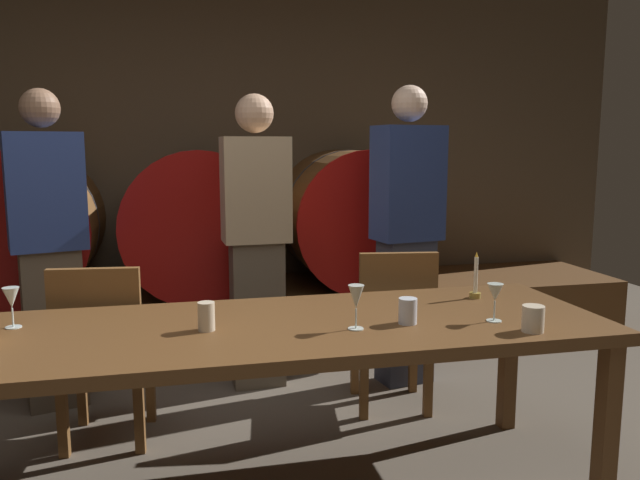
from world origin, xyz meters
name	(u,v)px	position (x,y,z in m)	size (l,w,h in m)	color
back_wall	(191,160)	(0.00, 2.88, 1.30)	(6.81, 0.24, 2.61)	brown
barrel_shelf	(198,320)	(0.00, 2.33, 0.22)	(6.13, 0.90, 0.43)	brown
wine_barrel_left	(21,226)	(-1.09, 2.33, 0.91)	(0.96, 0.96, 0.96)	brown
wine_barrel_center	(197,221)	(0.01, 2.33, 0.91)	(0.96, 0.96, 0.96)	#513319
wine_barrel_right	(350,217)	(1.09, 2.33, 0.91)	(0.96, 0.96, 0.96)	brown
dining_table	(282,339)	(0.26, 0.40, 0.66)	(2.58, 0.86, 0.73)	brown
chair_left	(103,346)	(-0.48, 1.02, 0.49)	(0.44, 0.44, 0.88)	brown
chair_right	(393,322)	(0.98, 1.09, 0.49)	(0.45, 0.45, 0.88)	brown
guest_left	(49,248)	(-0.79, 1.58, 0.87)	(0.43, 0.33, 1.71)	brown
guest_center	(256,239)	(0.33, 1.64, 0.88)	(0.39, 0.26, 1.70)	brown
guest_right	(407,234)	(1.19, 1.48, 0.90)	(0.42, 0.30, 1.75)	#33384C
candle_center	(475,285)	(1.19, 0.60, 0.79)	(0.05, 0.05, 0.21)	olive
wine_glass_left	(11,299)	(-0.74, 0.58, 0.84)	(0.06, 0.06, 0.16)	silver
wine_glass_center	(356,298)	(0.53, 0.26, 0.85)	(0.06, 0.06, 0.17)	silver
wine_glass_right	(495,294)	(1.09, 0.24, 0.84)	(0.06, 0.06, 0.15)	silver
cup_left	(206,316)	(-0.03, 0.37, 0.78)	(0.06, 0.06, 0.11)	beige
cup_center	(408,311)	(0.74, 0.29, 0.78)	(0.07, 0.07, 0.10)	silver
cup_right	(533,319)	(1.16, 0.08, 0.78)	(0.08, 0.08, 0.10)	beige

